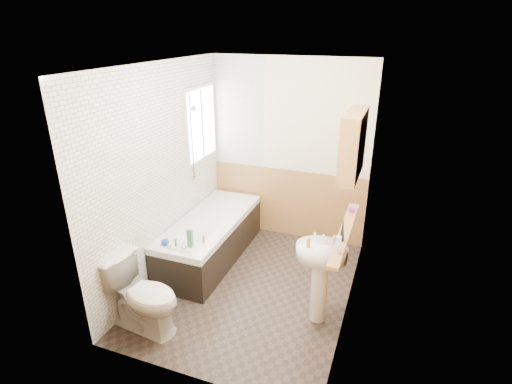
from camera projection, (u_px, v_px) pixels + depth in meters
floor at (252, 287)px, 4.69m from camera, size 2.80×2.80×0.00m
ceiling at (250, 65)px, 3.73m from camera, size 2.80×2.80×0.00m
wall_back at (288, 152)px, 5.43m from camera, size 2.20×0.02×2.50m
wall_front at (183, 255)px, 2.99m from camera, size 2.20×0.02×2.50m
wall_left at (161, 176)px, 4.57m from camera, size 0.02×2.80×2.50m
wall_right at (358, 204)px, 3.85m from camera, size 0.02×2.80×2.50m
wainscot_right at (349, 269)px, 4.15m from camera, size 0.01×2.80×1.00m
wainscot_front at (191, 331)px, 3.30m from camera, size 2.20×0.01×1.00m
wainscot_back at (286, 203)px, 5.70m from camera, size 2.20×0.01×1.00m
tile_cladding_left at (162, 176)px, 4.56m from camera, size 0.01×2.80×2.50m
tile_return_back at (238, 112)px, 5.45m from camera, size 0.75×0.01×1.50m
window at (201, 124)px, 5.22m from camera, size 0.03×0.79×0.99m
bathtub at (211, 237)px, 5.19m from camera, size 0.70×1.83×0.70m
shower_riser at (192, 130)px, 4.96m from camera, size 0.10×0.07×1.12m
toilet at (143, 295)px, 3.93m from camera, size 0.84×0.53×0.77m
sink at (321, 268)px, 3.95m from camera, size 0.51×0.41×0.98m
pine_shelf at (345, 232)px, 3.73m from camera, size 0.10×1.31×0.03m
medicine_cabinet at (353, 145)px, 3.62m from camera, size 0.17×0.67×0.61m
foam_can at (338, 244)px, 3.35m from camera, size 0.06×0.06×0.15m
green_bottle at (343, 229)px, 3.51m from camera, size 0.06×0.06×0.23m
black_jar at (352, 210)px, 4.10m from camera, size 0.08×0.08×0.04m
soap_bottle at (337, 247)px, 3.76m from camera, size 0.12×0.18×0.08m
clear_bottle at (308, 243)px, 3.82m from camera, size 0.04×0.04×0.09m
blue_gel at (190, 239)px, 4.40m from camera, size 0.06×0.04×0.21m
cream_jar at (165, 243)px, 4.48m from camera, size 0.10×0.10×0.05m
orange_bottle at (204, 239)px, 4.52m from camera, size 0.03×0.03×0.09m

